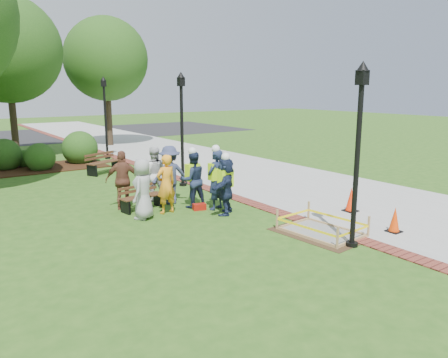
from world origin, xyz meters
TOP-DOWN VIEW (x-y plane):
  - ground at (0.00, 0.00)m, footprint 100.00×100.00m
  - sidewalk at (5.00, 10.00)m, footprint 6.00×60.00m
  - brick_edging at (1.75, 10.00)m, footprint 0.50×60.00m
  - mulch_bed at (-3.00, 12.00)m, footprint 7.00×3.00m
  - parking_lot at (0.00, 27.00)m, footprint 36.00×12.00m
  - wet_concrete_pad at (1.36, -1.94)m, footprint 1.90×2.44m
  - bench_near at (-1.46, 2.77)m, footprint 1.45×0.68m
  - bench_far at (-0.34, 9.11)m, footprint 1.74×1.17m
  - cone_front at (2.95, -2.98)m, footprint 0.34×0.34m
  - cone_back at (3.59, -1.07)m, footprint 0.38×0.38m
  - cone_far at (3.68, 10.49)m, footprint 0.34×0.34m
  - toolbox at (-0.04, 1.74)m, footprint 0.43×0.31m
  - lamp_near at (1.25, -3.00)m, footprint 0.28×0.28m
  - lamp_mid at (1.25, 5.00)m, footprint 0.28×0.28m
  - lamp_far at (1.25, 13.00)m, footprint 0.28×0.28m
  - tree_back at (-2.66, 15.84)m, footprint 5.43×5.43m
  - tree_right at (3.40, 18.20)m, footprint 5.21×5.21m
  - shrub_b at (-3.73, 12.66)m, footprint 1.54×1.54m
  - shrub_c at (-2.44, 11.53)m, footprint 1.34×1.34m
  - shrub_d at (-0.35, 12.41)m, footprint 1.73×1.73m
  - shrub_e at (-2.80, 12.85)m, footprint 0.89×0.89m
  - casual_person_a at (-1.82, 1.90)m, footprint 0.65×0.64m
  - casual_person_b at (-1.02, 2.02)m, footprint 0.60×0.43m
  - casual_person_c at (-0.65, 3.61)m, footprint 0.66×0.54m
  - casual_person_d at (-1.88, 3.17)m, footprint 0.69×0.60m
  - casual_person_e at (-0.39, 2.96)m, footprint 0.66×0.48m
  - hivis_worker_a at (0.37, 0.94)m, footprint 0.63×0.62m
  - hivis_worker_b at (0.42, 1.53)m, footprint 0.69×0.57m
  - hivis_worker_c at (-0.03, 2.13)m, footprint 0.61×0.44m

SIDE VIEW (x-z plane):
  - ground at x=0.00m, z-range 0.00..0.00m
  - shrub_b at x=-3.73m, z-range -0.77..0.77m
  - shrub_c at x=-2.44m, z-range -0.67..0.67m
  - shrub_d at x=-0.35m, z-range -0.86..0.86m
  - shrub_e at x=-2.80m, z-range -0.44..0.44m
  - parking_lot at x=0.00m, z-range 0.00..0.01m
  - sidewalk at x=5.00m, z-range 0.00..0.02m
  - brick_edging at x=1.75m, z-range 0.00..0.03m
  - mulch_bed at x=-3.00m, z-range -0.01..0.04m
  - toolbox at x=-0.04m, z-range 0.00..0.20m
  - wet_concrete_pad at x=1.36m, z-range -0.04..0.51m
  - bench_near at x=-1.46m, z-range -0.14..0.62m
  - bench_far at x=-0.34m, z-range -0.16..0.74m
  - cone_far at x=3.68m, z-range -0.01..0.65m
  - cone_front at x=2.95m, z-range -0.01..0.67m
  - cone_back at x=3.59m, z-range -0.01..0.74m
  - casual_person_a at x=-1.82m, z-range 0.00..1.74m
  - casual_person_b at x=-1.02m, z-range 0.00..1.77m
  - casual_person_c at x=-0.65m, z-range 0.00..1.80m
  - casual_person_d at x=-1.88m, z-range 0.00..1.81m
  - hivis_worker_a at x=0.37m, z-range -0.01..1.84m
  - casual_person_e at x=-0.39m, z-range 0.00..1.87m
  - hivis_worker_c at x=-0.03m, z-range -0.01..1.89m
  - hivis_worker_b at x=0.42m, z-range -0.01..1.99m
  - lamp_near at x=1.25m, z-range 0.35..4.61m
  - lamp_mid at x=1.25m, z-range 0.35..4.61m
  - lamp_far at x=1.25m, z-range 0.35..4.61m
  - tree_right at x=3.40m, z-range 1.41..9.47m
  - tree_back at x=-2.66m, z-range 1.43..9.75m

